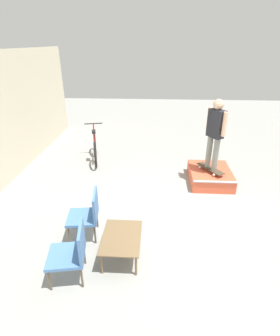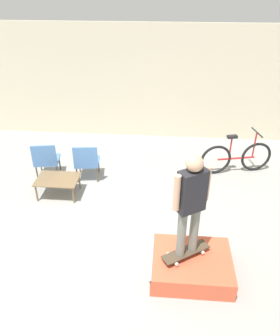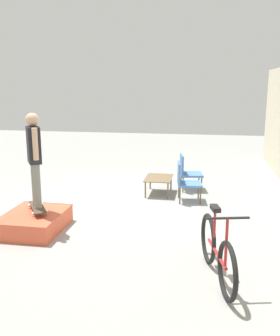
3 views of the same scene
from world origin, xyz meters
name	(u,v)px [view 1 (image 1 of 3)]	position (x,y,z in m)	size (l,w,h in m)	color
ground_plane	(188,223)	(0.00, 0.00, 0.00)	(24.00, 24.00, 0.00)	gray
skate_ramp_box	(210,176)	(1.71, -0.70, 0.16)	(1.24, 0.98, 0.34)	#DB5638
skateboard_on_ramp	(210,169)	(1.62, -0.66, 0.40)	(0.75, 0.59, 0.07)	#473828
person_skater	(215,130)	(1.62, -0.66, 1.37)	(0.50, 0.37, 1.64)	gray
coffee_table	(122,239)	(-0.93, 1.17, 0.35)	(0.86, 0.61, 0.39)	brown
patio_chair_left	(72,251)	(-1.37, 1.82, 0.48)	(0.60, 0.60, 0.88)	brown
patio_chair_right	(88,213)	(-0.46, 1.82, 0.48)	(0.58, 0.58, 0.88)	brown
bicycle	(95,147)	(2.87, 2.42, 0.38)	(1.66, 0.57, 1.00)	black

